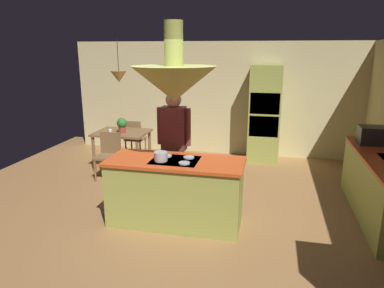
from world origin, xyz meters
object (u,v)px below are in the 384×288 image
(cooking_pot_on_cooktop, at_px, (161,156))
(oven_tower, at_px, (265,114))
(microwave_on_counter, at_px, (374,135))
(chair_by_back_wall, at_px, (134,137))
(cup_on_table, at_px, (110,131))
(potted_plant_on_table, at_px, (122,125))
(person_at_island, at_px, (174,140))
(kitchen_island, at_px, (176,192))
(chair_facing_island, at_px, (109,152))
(dining_table, at_px, (122,137))

(cooking_pot_on_cooktop, bearing_deg, oven_tower, 69.52)
(oven_tower, relative_size, microwave_on_counter, 4.49)
(chair_by_back_wall, xyz_separation_m, cup_on_table, (-0.15, -0.85, 0.30))
(chair_by_back_wall, relative_size, microwave_on_counter, 1.89)
(cooking_pot_on_cooktop, bearing_deg, potted_plant_on_table, 124.83)
(person_at_island, relative_size, chair_by_back_wall, 2.03)
(potted_plant_on_table, height_order, microwave_on_counter, microwave_on_counter)
(kitchen_island, relative_size, oven_tower, 0.91)
(oven_tower, height_order, cooking_pot_on_cooktop, oven_tower)
(kitchen_island, bearing_deg, cooking_pot_on_cooktop, -140.91)
(chair_by_back_wall, bearing_deg, microwave_on_counter, 164.86)
(chair_facing_island, distance_m, microwave_on_counter, 4.57)
(chair_facing_island, height_order, cup_on_table, chair_facing_island)
(chair_facing_island, relative_size, chair_by_back_wall, 1.00)
(cup_on_table, height_order, cooking_pot_on_cooktop, cooking_pot_on_cooktop)
(dining_table, xyz_separation_m, cooking_pot_on_cooktop, (1.54, -2.23, 0.35))
(cup_on_table, bearing_deg, oven_tower, 24.58)
(microwave_on_counter, relative_size, cooking_pot_on_cooktop, 2.56)
(kitchen_island, relative_size, chair_facing_island, 2.15)
(microwave_on_counter, bearing_deg, chair_by_back_wall, 164.86)
(dining_table, relative_size, person_at_island, 0.59)
(potted_plant_on_table, distance_m, cup_on_table, 0.27)
(person_at_island, distance_m, cup_on_table, 2.07)
(oven_tower, distance_m, microwave_on_counter, 2.46)
(cup_on_table, bearing_deg, person_at_island, -36.49)
(dining_table, xyz_separation_m, chair_by_back_wall, (0.00, 0.64, -0.15))
(microwave_on_counter, bearing_deg, potted_plant_on_table, 173.62)
(chair_facing_island, xyz_separation_m, cup_on_table, (-0.15, 0.43, 0.30))
(person_at_island, xyz_separation_m, chair_by_back_wall, (-1.50, 2.07, -0.52))
(cup_on_table, bearing_deg, microwave_on_counter, -4.66)
(dining_table, relative_size, microwave_on_counter, 2.27)
(oven_tower, height_order, person_at_island, oven_tower)
(microwave_on_counter, xyz_separation_m, cooking_pot_on_cooktop, (-3.00, -1.64, -0.06))
(dining_table, bearing_deg, kitchen_island, -51.01)
(dining_table, bearing_deg, potted_plant_on_table, -60.43)
(potted_plant_on_table, height_order, cup_on_table, potted_plant_on_table)
(oven_tower, xyz_separation_m, person_at_island, (-1.30, -2.58, -0.01))
(chair_by_back_wall, height_order, cup_on_table, chair_by_back_wall)
(kitchen_island, bearing_deg, potted_plant_on_table, 129.36)
(oven_tower, bearing_deg, kitchen_island, -108.74)
(chair_facing_island, xyz_separation_m, microwave_on_counter, (4.54, 0.05, 0.56))
(potted_plant_on_table, bearing_deg, chair_by_back_wall, 93.98)
(chair_facing_island, relative_size, cooking_pot_on_cooktop, 4.83)
(cup_on_table, relative_size, microwave_on_counter, 0.20)
(oven_tower, xyz_separation_m, potted_plant_on_table, (-2.75, -1.23, -0.11))
(oven_tower, xyz_separation_m, microwave_on_counter, (1.74, -1.73, 0.03))
(kitchen_island, height_order, chair_by_back_wall, kitchen_island)
(kitchen_island, height_order, cup_on_table, kitchen_island)
(person_at_island, bearing_deg, dining_table, 136.34)
(chair_facing_island, bearing_deg, microwave_on_counter, 0.59)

